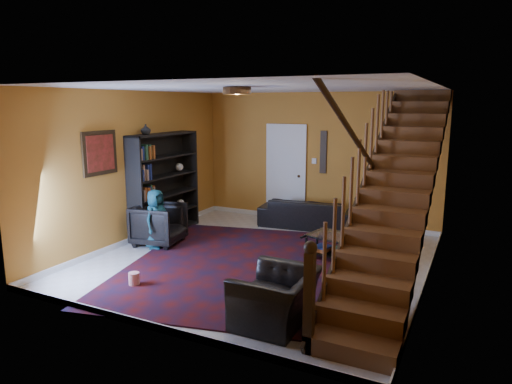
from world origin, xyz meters
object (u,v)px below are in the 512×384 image
Objects in this scene: sofa at (309,213)px; armchair_right at (276,298)px; bookshelf at (165,186)px; coffee_table at (341,247)px; armchair_left at (159,224)px.

armchair_right reaches higher than sofa.
bookshelf is 1.68× the size of coffee_table.
bookshelf reaches higher than coffee_table.
sofa is at bearing -51.19° from armchair_left.
sofa is at bearing -165.25° from armchair_right.
coffee_table is (3.60, -0.05, -0.73)m from bookshelf.
coffee_table is (1.19, -1.75, -0.07)m from sofa.
armchair_right is at bearing -35.83° from bookshelf.
armchair_left is at bearing -169.02° from coffee_table.
bookshelf is 3.68m from coffee_table.
bookshelf is at bearing -125.91° from armchair_right.
armchair_right is at bearing -130.85° from armchair_left.
sofa is 2.07× the size of armchair_right.
bookshelf is 0.96m from armchair_left.
armchair_left reaches higher than coffee_table.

